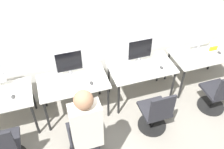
{
  "coord_description": "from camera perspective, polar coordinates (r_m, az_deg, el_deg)",
  "views": [
    {
      "loc": [
        -0.89,
        -2.65,
        3.49
      ],
      "look_at": [
        0.0,
        0.13,
        0.88
      ],
      "focal_mm": 40.0,
      "sensor_mm": 36.0,
      "label": 1
    }
  ],
  "objects": [
    {
      "name": "ground_plane",
      "position": [
        4.47,
        0.52,
        -9.49
      ],
      "size": [
        20.0,
        20.0,
        0.0
      ],
      "primitive_type": "plane",
      "color": "gray"
    },
    {
      "name": "wall_back",
      "position": [
        4.11,
        -2.83,
        11.27
      ],
      "size": [
        12.0,
        0.05,
        2.8
      ],
      "color": "silver",
      "rests_on": "ground_plane"
    },
    {
      "name": "mouse_far_left",
      "position": [
        4.05,
        -21.67,
        -4.7
      ],
      "size": [
        0.06,
        0.09,
        0.03
      ],
      "color": "#333333",
      "rests_on": "desk_far_left"
    },
    {
      "name": "office_chair_far_left",
      "position": [
        3.96,
        -23.21,
        -15.31
      ],
      "size": [
        0.48,
        0.48,
        0.89
      ],
      "color": "black",
      "rests_on": "ground_plane"
    },
    {
      "name": "desk_left",
      "position": [
        4.13,
        -8.83,
        -2.38
      ],
      "size": [
        1.12,
        0.66,
        0.73
      ],
      "color": "silver",
      "rests_on": "ground_plane"
    },
    {
      "name": "monitor_left",
      "position": [
        4.03,
        -9.78,
        2.67
      ],
      "size": [
        0.43,
        0.15,
        0.47
      ],
      "color": "#B2B2B7",
      "rests_on": "desk_left"
    },
    {
      "name": "keyboard_left",
      "position": [
        3.98,
        -8.63,
        -2.57
      ],
      "size": [
        0.44,
        0.15,
        0.02
      ],
      "color": "silver",
      "rests_on": "desk_left"
    },
    {
      "name": "mouse_left",
      "position": [
        3.98,
        -4.72,
        -1.96
      ],
      "size": [
        0.06,
        0.09,
        0.03
      ],
      "color": "#333333",
      "rests_on": "desk_left"
    },
    {
      "name": "office_chair_left",
      "position": [
        3.79,
        -6.41,
        -14.04
      ],
      "size": [
        0.48,
        0.48,
        0.89
      ],
      "color": "black",
      "rests_on": "ground_plane"
    },
    {
      "name": "person_left",
      "position": [
        3.14,
        -5.64,
        -13.75
      ],
      "size": [
        0.36,
        0.22,
        1.66
      ],
      "color": "#232328",
      "rests_on": "ground_plane"
    },
    {
      "name": "desk_right",
      "position": [
        4.38,
        6.72,
        0.96
      ],
      "size": [
        1.12,
        0.66,
        0.73
      ],
      "color": "silver",
      "rests_on": "ground_plane"
    },
    {
      "name": "monitor_right",
      "position": [
        4.26,
        6.4,
        5.52
      ],
      "size": [
        0.43,
        0.15,
        0.47
      ],
      "color": "#B2B2B7",
      "rests_on": "desk_right"
    },
    {
      "name": "keyboard_right",
      "position": [
        4.21,
        7.63,
        0.61
      ],
      "size": [
        0.44,
        0.15,
        0.02
      ],
      "color": "silver",
      "rests_on": "desk_right"
    },
    {
      "name": "mouse_right",
      "position": [
        4.33,
        11.26,
        1.55
      ],
      "size": [
        0.06,
        0.09,
        0.03
      ],
      "color": "#333333",
      "rests_on": "desk_right"
    },
    {
      "name": "office_chair_right",
      "position": [
        4.09,
        9.91,
        -8.92
      ],
      "size": [
        0.48,
        0.48,
        0.89
      ],
      "color": "black",
      "rests_on": "ground_plane"
    },
    {
      "name": "desk_far_right",
      "position": [
        4.92,
        19.72,
        3.71
      ],
      "size": [
        1.12,
        0.66,
        0.73
      ],
      "color": "silver",
      "rests_on": "ground_plane"
    },
    {
      "name": "monitor_far_right",
      "position": [
        4.83,
        19.72,
        7.93
      ],
      "size": [
        0.43,
        0.15,
        0.47
      ],
      "color": "#B2B2B7",
      "rests_on": "desk_far_right"
    },
    {
      "name": "keyboard_far_right",
      "position": [
        4.82,
        20.54,
        3.95
      ],
      "size": [
        0.44,
        0.15,
        0.02
      ],
      "color": "silver",
      "rests_on": "desk_far_right"
    },
    {
      "name": "mouse_far_right",
      "position": [
        4.99,
        23.3,
        4.65
      ],
      "size": [
        0.06,
        0.09,
        0.03
      ],
      "color": "#333333",
      "rests_on": "desk_far_right"
    },
    {
      "name": "office_chair_far_right",
      "position": [
        4.68,
        22.97,
        -4.25
      ],
      "size": [
        0.48,
        0.48,
        0.89
      ],
      "color": "black",
      "rests_on": "ground_plane"
    },
    {
      "name": "placard_far_right",
      "position": [
        5.01,
        22.16,
        5.52
      ],
      "size": [
        0.16,
        0.03,
        0.08
      ],
      "color": "yellow",
      "rests_on": "desk_far_right"
    }
  ]
}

